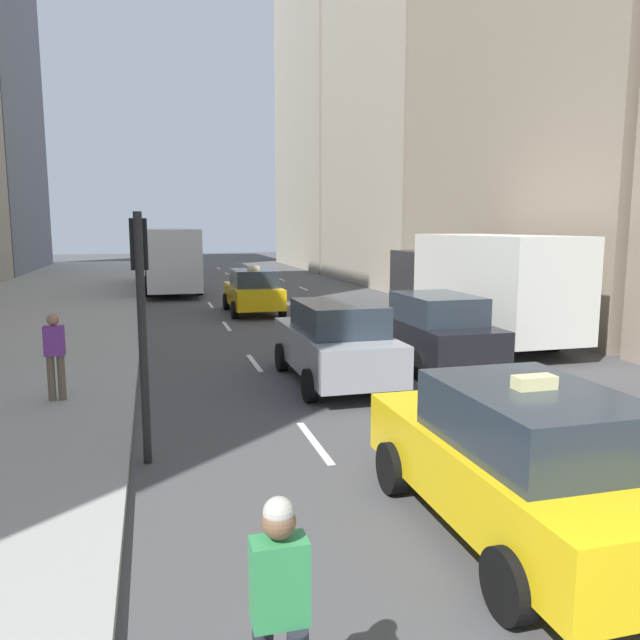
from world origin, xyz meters
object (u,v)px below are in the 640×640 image
Objects in this scene: sedan_black_near at (336,342)px; sedan_silver_behind at (433,329)px; taxi_lead at (253,291)px; skateboarder at (280,613)px; box_truck at (477,283)px; taxi_second at (520,460)px; traffic_light_pole at (141,297)px; city_bus at (171,256)px; pedestrian_mid_block at (55,352)px.

sedan_silver_behind is at bearing 20.45° from sedan_black_near.
skateboarder is (-3.08, -20.59, 0.08)m from taxi_lead.
box_truck is 15.78m from skateboarder.
taxi_second is 0.52× the size of box_truck.
traffic_light_pole reaches higher than taxi_lead.
traffic_light_pole is at bearing 98.99° from skateboarder.
taxi_second is at bearing 34.34° from skateboarder.
taxi_lead is 18.49m from taxi_second.
sedan_silver_behind is at bearing 70.95° from taxi_second.
taxi_second is at bearing -84.45° from city_bus.
box_truck is at bearing 63.14° from taxi_second.
sedan_black_near is at bearing -144.54° from box_truck.
pedestrian_mid_block is at bearing -175.37° from sedan_black_near.
sedan_silver_behind is (2.80, 1.04, -0.01)m from sedan_black_near.
skateboarder is (-5.88, -10.21, 0.06)m from sedan_silver_behind.
taxi_lead is 11.42m from sedan_black_near.
pedestrian_mid_block is (-5.60, -11.88, 0.19)m from taxi_lead.
sedan_silver_behind is 4.14m from box_truck.
skateboarder is at bearing -90.50° from city_bus.
pedestrian_mid_block reaches higher than sedan_silver_behind.
city_bus reaches higher than box_truck.
taxi_lead is at bearing 90.00° from taxi_second.
sedan_black_near is 2.53× the size of skateboarder.
city_bus is 1.38× the size of box_truck.
taxi_second is at bearing -116.86° from box_truck.
taxi_lead is 9.34m from box_truck.
box_truck is (5.60, 11.06, 0.83)m from taxi_second.
sedan_silver_behind is at bearing -133.55° from box_truck.
sedan_black_near is (-0.00, 7.07, 0.03)m from taxi_second.
taxi_lead is at bearing -74.91° from city_bus.
pedestrian_mid_block is at bearing 117.12° from traffic_light_pole.
sedan_black_near is 9.67m from skateboarder.
box_truck is 12.07m from pedestrian_mid_block.
pedestrian_mid_block is at bearing 106.12° from skateboarder.
city_bus is (-5.61, 20.81, 0.89)m from sedan_silver_behind.
pedestrian_mid_block is (-11.20, -4.44, -0.64)m from box_truck.
taxi_lead is 0.99× the size of sedan_silver_behind.
box_truck reaches higher than sedan_black_near.
box_truck reaches higher than sedan_silver_behind.
taxi_second is 29.07m from city_bus.
skateboarder is at bearing -108.57° from sedan_black_near.
pedestrian_mid_block is at bearing -158.36° from box_truck.
sedan_silver_behind is 0.38× the size of city_bus.
taxi_second reaches higher than pedestrian_mid_block.
traffic_light_pole reaches higher than sedan_black_near.
sedan_black_near is at bearing 4.63° from pedestrian_mid_block.
city_bus is at bearing 89.50° from skateboarder.
sedan_silver_behind is at bearing -74.91° from city_bus.
taxi_lead and taxi_second have the same top height.
skateboarder is at bearing -81.01° from traffic_light_pole.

